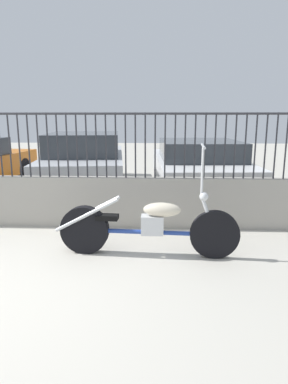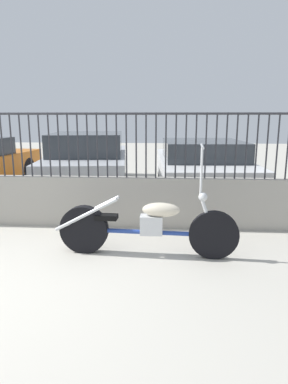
{
  "view_description": "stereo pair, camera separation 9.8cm",
  "coord_description": "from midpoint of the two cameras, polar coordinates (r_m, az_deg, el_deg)",
  "views": [
    {
      "loc": [
        1.89,
        -2.98,
        1.74
      ],
      "look_at": [
        1.67,
        1.71,
        0.7
      ],
      "focal_mm": 32.0,
      "sensor_mm": 36.0,
      "label": 1
    },
    {
      "loc": [
        1.99,
        -2.97,
        1.74
      ],
      "look_at": [
        1.67,
        1.71,
        0.7
      ],
      "focal_mm": 32.0,
      "sensor_mm": 36.0,
      "label": 2
    }
  ],
  "objects": [
    {
      "name": "motorcycle_blue",
      "position": [
        4.35,
        -0.33,
        -5.68
      ],
      "size": [
        2.33,
        0.52,
        1.42
      ],
      "rotation": [
        0.0,
        0.0,
        -0.06
      ],
      "color": "black",
      "rests_on": "ground_plane"
    },
    {
      "name": "low_wall",
      "position": [
        5.76,
        -15.95,
        -1.42
      ],
      "size": [
        9.24,
        0.18,
        0.81
      ],
      "color": "#9E998E",
      "rests_on": "ground_plane"
    },
    {
      "name": "fence_railing",
      "position": [
        5.62,
        -16.57,
        8.76
      ],
      "size": [
        9.24,
        0.04,
        0.99
      ],
      "color": "#2D2D33",
      "rests_on": "low_wall"
    },
    {
      "name": "car_silver",
      "position": [
        8.44,
        -8.87,
        5.17
      ],
      "size": [
        2.28,
        4.61,
        1.36
      ],
      "rotation": [
        0.0,
        0.0,
        1.69
      ],
      "color": "black",
      "rests_on": "ground_plane"
    },
    {
      "name": "car_white",
      "position": [
        8.07,
        9.82,
        4.38
      ],
      "size": [
        2.14,
        4.44,
        1.21
      ],
      "rotation": [
        0.0,
        0.0,
        1.63
      ],
      "color": "black",
      "rests_on": "ground_plane"
    }
  ]
}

